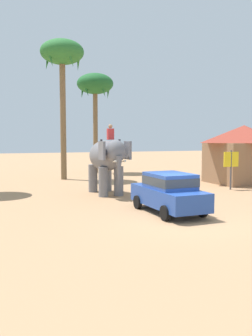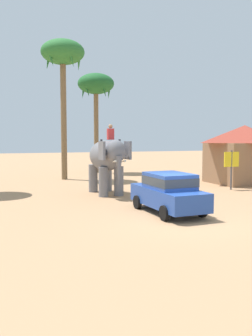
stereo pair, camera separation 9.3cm
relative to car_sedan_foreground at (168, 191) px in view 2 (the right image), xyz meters
The scene contains 7 objects.
ground_plane 1.56m from the car_sedan_foreground, 90.86° to the right, with size 120.00×120.00×0.00m, color tan.
car_sedan_foreground is the anchor object (origin of this frame).
elephant_with_mahout 5.83m from the car_sedan_foreground, 101.71° to the left, with size 1.83×3.93×3.88m.
palm_tree_near_hut 15.93m from the car_sedan_foreground, 99.81° to the left, with size 3.20×3.20×10.30m.
palm_tree_left_of_road 19.04m from the car_sedan_foreground, 86.26° to the left, with size 3.20×3.20×8.74m.
roadside_hut 11.90m from the car_sedan_foreground, 39.23° to the left, with size 5.15×4.38×4.00m.
signboard_yellow 8.18m from the car_sedan_foreground, 37.62° to the left, with size 1.00×0.10×2.40m.
Camera 2 is at (-6.42, -12.65, 3.23)m, focal length 38.98 mm.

